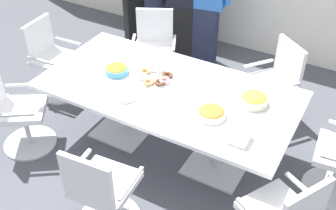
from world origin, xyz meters
name	(u,v)px	position (x,y,z in m)	size (l,w,h in m)	color
ground_plane	(168,147)	(0.00, 0.00, -0.01)	(10.00, 10.00, 0.01)	#4C4F56
conference_table	(168,99)	(0.00, 0.00, 0.63)	(2.40, 1.20, 0.75)	white
office_chair_0	(273,87)	(0.74, 0.99, 0.41)	(0.76, 0.76, 0.91)	silver
office_chair_1	(154,53)	(-0.75, 0.99, 0.41)	(0.72, 0.72, 0.91)	silver
office_chair_2	(54,62)	(-1.67, 0.22, 0.41)	(0.57, 0.57, 0.91)	silver
office_chair_3	(17,114)	(-1.33, -0.69, 0.41)	(0.75, 0.75, 0.91)	silver
office_chair_4	(102,193)	(0.02, -1.10, 0.41)	(0.58, 0.58, 0.91)	silver
person_standing_2	(183,0)	(-0.68, 1.60, 0.86)	(0.55, 0.43, 1.67)	black
person_standing_3	(206,1)	(-0.41, 1.70, 0.88)	(0.61, 0.29, 1.69)	#232842
snack_bowl_chips_orange	(117,69)	(-0.56, -0.03, 0.80)	(0.23, 0.23, 0.09)	#4C9EC6
snack_bowl_chips_yellow	(254,99)	(0.78, 0.16, 0.80)	(0.25, 0.25, 0.11)	beige
snack_bowl_pretzels	(211,113)	(0.53, -0.19, 0.79)	(0.25, 0.25, 0.08)	white
donut_platter	(155,76)	(-0.19, 0.08, 0.77)	(0.35, 0.35, 0.04)	white
plate_stack	(125,97)	(-0.26, -0.33, 0.77)	(0.19, 0.19, 0.04)	white
napkin_pile	(239,137)	(0.84, -0.36, 0.79)	(0.17, 0.17, 0.08)	white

